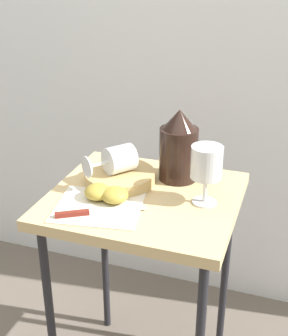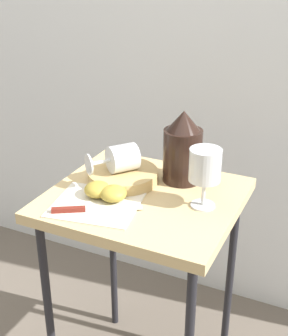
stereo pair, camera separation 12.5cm
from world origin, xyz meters
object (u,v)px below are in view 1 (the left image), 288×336
object	(u,v)px
wine_glass_upright	(206,165)
apple_half_left	(98,192)
table	(144,219)
knife	(87,213)
pitcher	(179,152)
basket_tray	(120,177)
wine_glass_tipped_near	(118,159)
apple_half_right	(115,195)

from	to	relation	value
wine_glass_upright	apple_half_left	distance (m)	0.29
table	knife	size ratio (longest dim) A/B	3.39
pitcher	wine_glass_upright	world-z (taller)	pitcher
basket_tray	knife	xyz separation A→B (m)	(-0.01, -0.20, -0.01)
knife	table	bearing A→B (deg)	56.97
wine_glass_tipped_near	table	bearing A→B (deg)	-25.38
table	apple_half_left	distance (m)	0.16
pitcher	apple_half_left	distance (m)	0.26
pitcher	knife	world-z (taller)	pitcher
apple_half_left	apple_half_right	world-z (taller)	same
basket_tray	apple_half_left	xyz separation A→B (m)	(-0.02, -0.11, 0.01)
table	basket_tray	xyz separation A→B (m)	(-0.09, 0.05, 0.09)
table	pitcher	world-z (taller)	pitcher
wine_glass_upright	knife	world-z (taller)	wine_glass_upright
basket_tray	knife	world-z (taller)	basket_tray
basket_tray	apple_half_right	bearing A→B (deg)	-74.75
wine_glass_upright	knife	size ratio (longest dim) A/B	0.78
basket_tray	apple_half_right	distance (m)	0.12
pitcher	apple_half_left	xyz separation A→B (m)	(-0.17, -0.19, -0.06)
wine_glass_upright	apple_half_right	distance (m)	0.25
table	pitcher	xyz separation A→B (m)	(0.06, 0.13, 0.16)
table	apple_half_left	bearing A→B (deg)	-148.16
table	wine_glass_tipped_near	bearing A→B (deg)	154.62
wine_glass_tipped_near	knife	size ratio (longest dim) A/B	0.75
basket_tray	pitcher	size ratio (longest dim) A/B	0.96
wine_glass_tipped_near	apple_half_right	distance (m)	0.13
pitcher	wine_glass_tipped_near	distance (m)	0.17
pitcher	wine_glass_upright	size ratio (longest dim) A/B	1.31
apple_half_left	apple_half_right	xyz separation A→B (m)	(0.05, -0.00, 0.00)
wine_glass_tipped_near	apple_half_right	xyz separation A→B (m)	(0.03, -0.11, -0.05)
table	apple_half_left	world-z (taller)	apple_half_left
basket_tray	apple_half_left	world-z (taller)	apple_half_left
table	wine_glass_upright	bearing A→B (deg)	3.28
wine_glass_upright	wine_glass_tipped_near	world-z (taller)	wine_glass_upright
basket_tray	wine_glass_upright	bearing A→B (deg)	-8.25
wine_glass_upright	apple_half_right	world-z (taller)	wine_glass_upright
apple_half_right	basket_tray	bearing A→B (deg)	105.25
pitcher	apple_half_left	size ratio (longest dim) A/B	2.92
wine_glass_tipped_near	apple_half_left	size ratio (longest dim) A/B	2.15
basket_tray	pitcher	xyz separation A→B (m)	(0.15, 0.08, 0.07)
pitcher	wine_glass_tipped_near	world-z (taller)	pitcher
table	wine_glass_upright	xyz separation A→B (m)	(0.16, 0.01, 0.19)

